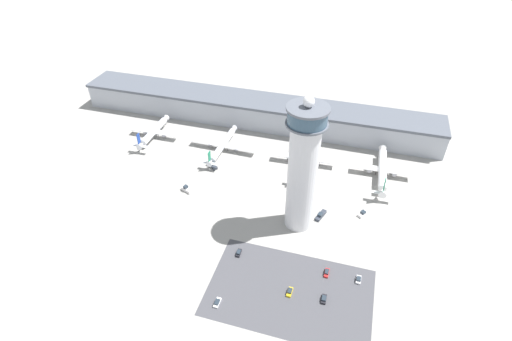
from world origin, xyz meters
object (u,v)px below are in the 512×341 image
at_px(airplane_gate_bravo, 223,145).
at_px(airplane_gate_delta, 383,170).
at_px(service_truck_baggage, 213,166).
at_px(car_grey_coupe, 324,299).
at_px(service_truck_water, 364,213).
at_px(car_white_wagon, 239,253).
at_px(control_tower, 303,167).
at_px(car_green_van, 290,292).
at_px(car_red_hatchback, 359,280).
at_px(airplane_gate_charlie, 304,158).
at_px(car_maroon_suv, 217,303).
at_px(service_truck_catering, 321,215).
at_px(car_yellow_taxi, 327,273).
at_px(airplane_gate_alpha, 154,132).
at_px(service_truck_fuel, 187,189).

bearing_deg(airplane_gate_bravo, airplane_gate_delta, 0.56).
bearing_deg(service_truck_baggage, car_grey_coupe, -43.29).
bearing_deg(service_truck_water, car_white_wagon, -141.20).
bearing_deg(control_tower, car_green_van, -83.19).
relative_size(service_truck_baggage, car_red_hatchback, 1.44).
height_order(service_truck_baggage, car_white_wagon, service_truck_baggage).
relative_size(airplane_gate_charlie, service_truck_baggage, 6.65).
bearing_deg(airplane_gate_charlie, control_tower, -82.40).
xyz_separation_m(airplane_gate_bravo, car_maroon_suv, (33.57, -98.13, -3.35)).
xyz_separation_m(airplane_gate_charlie, car_red_hatchback, (36.25, -71.97, -3.97)).
relative_size(service_truck_catering, car_maroon_suv, 1.84).
distance_m(service_truck_catering, car_yellow_taxi, 33.51).
bearing_deg(car_white_wagon, airplane_gate_delta, 52.24).
bearing_deg(airplane_gate_charlie, car_grey_coupe, -74.12).
bearing_deg(service_truck_baggage, car_yellow_taxi, -37.66).
bearing_deg(airplane_gate_alpha, service_truck_fuel, -45.99).
xyz_separation_m(control_tower, service_truck_baggage, (-53.98, 29.10, -31.54)).
distance_m(control_tower, airplane_gate_bravo, 77.11).
distance_m(airplane_gate_delta, service_truck_catering, 48.55).
distance_m(car_yellow_taxi, car_white_wagon, 37.99).
height_order(service_truck_catering, service_truck_fuel, service_truck_fuel).
relative_size(airplane_gate_bravo, service_truck_water, 5.86).
bearing_deg(service_truck_catering, car_grey_coupe, -79.45).
height_order(control_tower, airplane_gate_alpha, control_tower).
bearing_deg(airplane_gate_delta, car_maroon_suv, -119.89).
xyz_separation_m(service_truck_water, car_white_wagon, (-49.91, -40.12, -0.23)).
distance_m(airplane_gate_delta, car_grey_coupe, 87.95).
xyz_separation_m(airplane_gate_delta, car_green_van, (-31.32, -86.52, -3.83)).
height_order(service_truck_baggage, car_yellow_taxi, service_truck_baggage).
xyz_separation_m(airplane_gate_charlie, service_truck_baggage, (-47.80, -17.17, -3.53)).
relative_size(car_green_van, car_white_wagon, 1.02).
bearing_deg(car_red_hatchback, service_truck_catering, 122.33).
bearing_deg(service_truck_fuel, car_grey_coupe, -30.08).
bearing_deg(car_maroon_suv, car_green_van, 26.03).
bearing_deg(service_truck_catering, control_tower, -144.70).
bearing_deg(service_truck_catering, service_truck_baggage, 160.61).
distance_m(service_truck_fuel, car_yellow_taxi, 83.44).
bearing_deg(car_maroon_suv, airplane_gate_delta, 60.11).
relative_size(airplane_gate_delta, service_truck_catering, 5.14).
bearing_deg(airplane_gate_alpha, control_tower, -25.61).
relative_size(car_green_van, car_maroon_suv, 0.99).
bearing_deg(airplane_gate_bravo, control_tower, -40.43).
bearing_deg(airplane_gate_delta, service_truck_fuel, -156.84).
height_order(car_yellow_taxi, car_grey_coupe, car_grey_coupe).
height_order(airplane_gate_alpha, service_truck_catering, airplane_gate_alpha).
distance_m(airplane_gate_charlie, service_truck_fuel, 66.91).
bearing_deg(service_truck_catering, car_yellow_taxi, -76.73).
relative_size(service_truck_catering, service_truck_fuel, 1.27).
relative_size(airplane_gate_bravo, airplane_gate_delta, 0.94).
height_order(car_yellow_taxi, car_maroon_suv, car_yellow_taxi).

